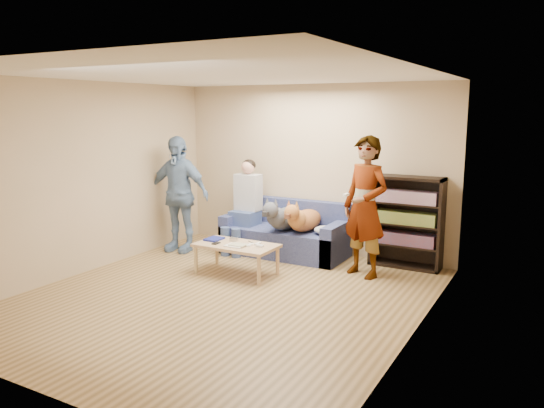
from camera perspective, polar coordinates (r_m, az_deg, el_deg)
The scene contains 27 objects.
ground at distance 6.46m, azimuth -5.27°, elevation -9.99°, with size 5.00×5.00×0.00m, color brown.
ceiling at distance 6.08m, azimuth -5.68°, elevation 13.69°, with size 5.00×5.00×0.00m, color white.
wall_back at distance 8.30m, azimuth 4.38°, elevation 3.77°, with size 4.50×4.50×0.00m, color tan.
wall_front at distance 4.35m, azimuth -24.48°, elevation -3.00°, with size 4.50×4.50×0.00m, color tan.
wall_left at distance 7.63m, azimuth -19.54°, elevation 2.65°, with size 5.00×5.00×0.00m, color tan.
wall_right at distance 5.21m, azimuth 15.37°, elevation -0.38°, with size 5.00×5.00×0.00m, color tan.
blanket at distance 7.73m, azimuth 5.83°, elevation -2.83°, with size 0.36×0.30×0.12m, color #A7A7AC.
person_standing_right at distance 7.13m, azimuth 10.00°, elevation -0.31°, with size 0.69×0.45×1.89m, color gray.
person_standing_left at distance 8.43m, azimuth -10.06°, elevation 1.06°, with size 1.07×0.44×1.82m, color #7793BE.
held_controller at distance 6.99m, azimuth 7.96°, elevation 0.99°, with size 0.04×0.13×0.03m, color white.
notebook_blue at distance 7.46m, azimuth -6.23°, elevation -3.76°, with size 0.20×0.26×0.03m, color navy.
papers at distance 7.10m, azimuth -3.96°, elevation -4.49°, with size 0.26×0.20×0.01m, color silver.
magazine at distance 7.09m, azimuth -3.67°, elevation -4.38°, with size 0.22×0.17×0.01m, color #AEAA8B.
camera_silver at distance 7.36m, azimuth -4.14°, elevation -3.82°, with size 0.11×0.06×0.05m, color #B7B7BC.
controller_a at distance 7.14m, azimuth -1.53°, elevation -4.32°, with size 0.04×0.13×0.03m, color white.
controller_b at distance 7.04m, azimuth -1.30°, elevation -4.54°, with size 0.09×0.06×0.03m, color silver.
headphone_cup_a at distance 7.08m, azimuth -2.58°, elevation -4.49°, with size 0.07×0.07×0.02m, color white.
headphone_cup_b at distance 7.15m, azimuth -2.25°, elevation -4.34°, with size 0.07×0.07×0.02m, color white.
pen_orange at distance 7.09m, azimuth -4.70°, elevation -4.55°, with size 0.01×0.01×0.14m, color orange.
pen_black at distance 7.29m, azimuth -2.29°, elevation -4.11°, with size 0.01×0.01×0.14m, color black.
wallet at distance 7.24m, azimuth -6.04°, elevation -4.22°, with size 0.07×0.12×0.01m, color black.
sofa at distance 8.22m, azimuth 1.52°, elevation -3.47°, with size 1.90×0.85×0.82m.
person_seated at distance 8.34m, azimuth -2.93°, elevation 0.16°, with size 0.40×0.73×1.47m.
dog_gray at distance 7.96m, azimuth 1.23°, elevation -1.43°, with size 0.38×1.23×0.55m.
dog_tan at distance 7.86m, azimuth 3.35°, elevation -1.66°, with size 0.36×1.14×0.53m.
coffee_table at distance 7.22m, azimuth -3.85°, elevation -4.68°, with size 1.10×0.60×0.42m.
bookshelf at distance 7.72m, azimuth 14.29°, elevation -1.67°, with size 1.00×0.34×1.30m.
Camera 1 is at (3.45, -4.99, 2.22)m, focal length 35.00 mm.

